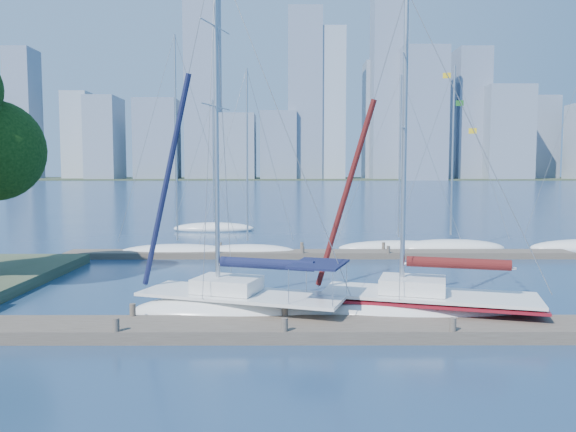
{
  "coord_description": "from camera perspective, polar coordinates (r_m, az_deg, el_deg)",
  "views": [
    {
      "loc": [
        0.06,
        -17.21,
        5.16
      ],
      "look_at": [
        0.12,
        4.0,
        3.44
      ],
      "focal_mm": 35.0,
      "sensor_mm": 36.0,
      "label": 1
    }
  ],
  "objects": [
    {
      "name": "ground",
      "position": [
        17.97,
        -0.34,
        -12.05
      ],
      "size": [
        700.0,
        700.0,
        0.0
      ],
      "primitive_type": "plane",
      "color": "navy",
      "rests_on": "ground"
    },
    {
      "name": "near_dock",
      "position": [
        17.91,
        -0.34,
        -11.44
      ],
      "size": [
        26.0,
        2.0,
        0.4
      ],
      "primitive_type": "cube",
      "color": "#494036",
      "rests_on": "ground"
    },
    {
      "name": "far_dock",
      "position": [
        33.64,
        3.16,
        -3.88
      ],
      "size": [
        30.0,
        1.8,
        0.36
      ],
      "primitive_type": "cube",
      "color": "#494036",
      "rests_on": "ground"
    },
    {
      "name": "far_shore",
      "position": [
        337.25,
        -0.17,
        3.77
      ],
      "size": [
        800.0,
        100.0,
        1.5
      ],
      "primitive_type": "cube",
      "color": "#38472D",
      "rests_on": "ground"
    },
    {
      "name": "sailboat_navy",
      "position": [
        19.72,
        -4.75,
        -7.26
      ],
      "size": [
        8.11,
        4.82,
        13.17
      ],
      "rotation": [
        0.0,
        0.0,
        -0.32
      ],
      "color": "white",
      "rests_on": "ground"
    },
    {
      "name": "sailboat_maroon",
      "position": [
        20.18,
        14.06,
        -7.6
      ],
      "size": [
        8.24,
        4.59,
        11.77
      ],
      "rotation": [
        0.0,
        0.0,
        -0.27
      ],
      "color": "white",
      "rests_on": "ground"
    },
    {
      "name": "bg_boat_0",
      "position": [
        34.75,
        -11.12,
        -3.55
      ],
      "size": [
        7.25,
        2.45,
        13.48
      ],
      "rotation": [
        0.0,
        0.0,
        0.05
      ],
      "color": "white",
      "rests_on": "ground"
    },
    {
      "name": "bg_boat_1",
      "position": [
        34.28,
        -4.12,
        -3.62
      ],
      "size": [
        6.35,
        4.19,
        11.52
      ],
      "rotation": [
        0.0,
        0.0,
        0.4
      ],
      "color": "white",
      "rests_on": "ground"
    },
    {
      "name": "bg_boat_3",
      "position": [
        36.77,
        11.15,
        -3.16
      ],
      "size": [
        7.92,
        3.09,
        11.47
      ],
      "rotation": [
        0.0,
        0.0,
        -0.15
      ],
      "color": "white",
      "rests_on": "ground"
    },
    {
      "name": "bg_boat_4",
      "position": [
        37.26,
        16.18,
        -3.09
      ],
      "size": [
        7.31,
        4.73,
        12.04
      ],
      "rotation": [
        0.0,
        0.0,
        -0.38
      ],
      "color": "white",
      "rests_on": "ground"
    },
    {
      "name": "bg_boat_6",
      "position": [
        48.41,
        -7.53,
        -1.22
      ],
      "size": [
        7.17,
        3.31,
        11.45
      ],
      "rotation": [
        0.0,
        0.0,
        -0.17
      ],
      "color": "white",
      "rests_on": "ground"
    },
    {
      "name": "skyline",
      "position": [
        309.63,
        3.8,
        10.16
      ],
      "size": [
        502.31,
        51.31,
        120.26
      ],
      "color": "gray",
      "rests_on": "ground"
    }
  ]
}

